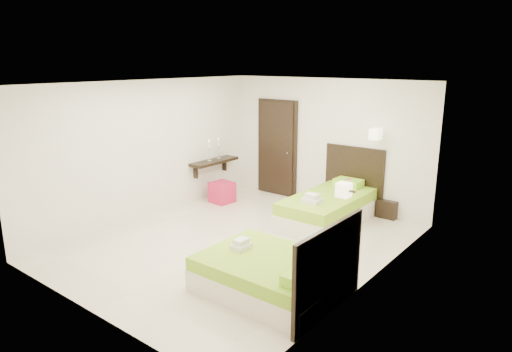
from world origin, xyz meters
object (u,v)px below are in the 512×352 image
Objects in this scene: bed_single at (330,206)px; ottoman at (222,192)px; nightstand at (388,208)px; bed_double at (275,274)px.

bed_single reaches higher than ottoman.
nightstand is 0.89× the size of ottoman.
bed_single is 4.79× the size of ottoman.
nightstand is (-0.02, 3.76, -0.09)m from bed_double.
ottoman reaches higher than nightstand.
bed_single is 2.44m from ottoman.
nightstand is at bearing 22.25° from ottoman.
ottoman is at bearing -156.09° from nightstand.
bed_double is 4.10× the size of ottoman.
nightstand is at bearing 90.38° from bed_double.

